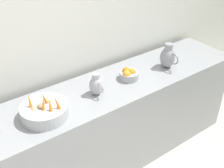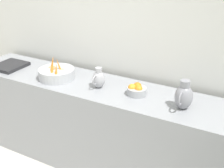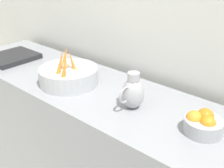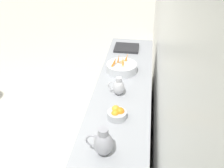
% 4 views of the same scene
% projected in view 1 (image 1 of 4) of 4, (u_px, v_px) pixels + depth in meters
% --- Properties ---
extents(tile_wall_left, '(0.10, 9.59, 3.00)m').
position_uv_depth(tile_wall_left, '(115.00, 4.00, 2.72)').
color(tile_wall_left, silver).
rests_on(tile_wall_left, ground_plane).
extents(prep_counter, '(0.61, 3.08, 0.93)m').
position_uv_depth(prep_counter, '(98.00, 131.00, 2.75)').
color(prep_counter, gray).
rests_on(prep_counter, ground_plane).
extents(vegetable_colander, '(0.37, 0.37, 0.24)m').
position_uv_depth(vegetable_colander, '(44.00, 111.00, 2.17)').
color(vegetable_colander, '#ADAFB5').
rests_on(vegetable_colander, prep_counter).
extents(orange_bowl, '(0.18, 0.18, 0.11)m').
position_uv_depth(orange_bowl, '(129.00, 74.00, 2.64)').
color(orange_bowl, '#9EA0A5').
rests_on(orange_bowl, prep_counter).
extents(metal_pitcher_tall, '(0.21, 0.15, 0.25)m').
position_uv_depth(metal_pitcher_tall, '(168.00, 57.00, 2.79)').
color(metal_pitcher_tall, gray).
rests_on(metal_pitcher_tall, prep_counter).
extents(metal_pitcher_short, '(0.17, 0.12, 0.20)m').
position_uv_depth(metal_pitcher_short, '(96.00, 85.00, 2.41)').
color(metal_pitcher_short, '#A3A3A8').
rests_on(metal_pitcher_short, prep_counter).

